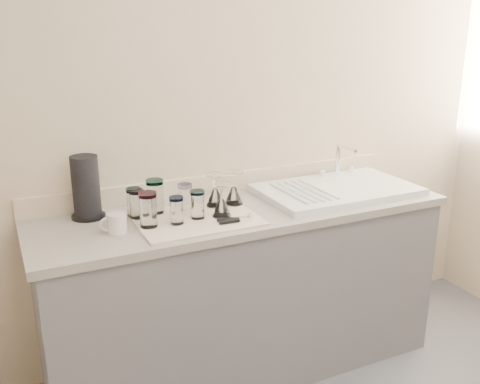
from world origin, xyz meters
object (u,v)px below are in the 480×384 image
tumbler_extra (134,202)px  white_mug (116,223)px  tumbler_blue (177,210)px  paper_towel_roll (86,188)px  sink_unit (337,189)px  tumbler_lavender (197,204)px  goblet_back_right (234,193)px  tumbler_teal (137,203)px  tumbler_cyan (155,196)px  tumbler_purple (185,198)px  goblet_back_left (215,195)px  tumbler_magenta (148,209)px  goblet_front_left (222,205)px  can_opener (235,220)px

tumbler_extra → white_mug: 0.19m
white_mug → tumbler_blue: bearing=-5.6°
paper_towel_roll → sink_unit: bearing=-8.2°
tumbler_lavender → goblet_back_right: (0.23, 0.11, -0.01)m
tumbler_teal → tumbler_cyan: bearing=15.9°
tumbler_purple → goblet_back_left: (0.16, 0.02, -0.02)m
tumbler_magenta → goblet_back_left: 0.40m
tumbler_lavender → white_mug: size_ratio=1.08×
white_mug → tumbler_lavender: bearing=0.2°
sink_unit → tumbler_magenta: (-1.05, -0.07, 0.07)m
tumbler_blue → goblet_back_left: (0.25, 0.15, -0.01)m
goblet_front_left → white_mug: size_ratio=1.30×
tumbler_blue → tumbler_extra: (-0.15, 0.18, 0.00)m
tumbler_cyan → can_opener: size_ratio=1.03×
sink_unit → tumbler_extra: bearing=175.5°
tumbler_lavender → can_opener: 0.19m
tumbler_teal → goblet_front_left: goblet_front_left is taller
goblet_front_left → paper_towel_roll: (-0.56, 0.27, 0.08)m
tumbler_blue → goblet_back_left: bearing=31.3°
tumbler_blue → white_mug: (-0.26, 0.03, -0.03)m
tumbler_teal → tumbler_cyan: tumbler_cyan is taller
tumbler_lavender → paper_towel_roll: (-0.45, 0.25, 0.07)m
tumbler_magenta → paper_towel_roll: size_ratio=0.54×
tumbler_magenta → paper_towel_roll: 0.34m
tumbler_blue → tumbler_lavender: tumbler_lavender is taller
can_opener → tumbler_lavender: bearing=137.6°
tumbler_magenta → tumbler_blue: size_ratio=1.25×
goblet_back_right → can_opener: goblet_back_right is taller
tumbler_magenta → tumbler_extra: bearing=98.0°
tumbler_blue → can_opener: bearing=-21.3°
tumbler_purple → tumbler_teal: bearing=174.9°
tumbler_blue → can_opener: (0.24, -0.09, -0.05)m
tumbler_blue → goblet_back_left: goblet_back_left is taller
tumbler_teal → tumbler_purple: (0.23, -0.02, 0.00)m
can_opener → tumbler_teal: bearing=147.2°
tumbler_teal → tumbler_purple: 0.23m
tumbler_magenta → goblet_back_right: goblet_back_right is taller
tumbler_cyan → tumbler_magenta: tumbler_cyan is taller
tumbler_purple → goblet_back_right: (0.26, 0.01, -0.01)m
tumbler_purple → can_opener: (0.16, -0.23, -0.06)m
goblet_front_left → goblet_back_left: bearing=77.8°
tumbler_teal → tumbler_lavender: size_ratio=1.02×
sink_unit → tumbler_teal: bearing=176.8°
sink_unit → tumbler_cyan: size_ratio=5.03×
goblet_back_right → goblet_front_left: (-0.13, -0.14, -0.00)m
tumbler_purple → tumbler_magenta: (-0.21, -0.11, 0.01)m
tumbler_cyan → tumbler_extra: (-0.10, -0.00, -0.01)m
tumbler_teal → tumbler_cyan: (0.10, 0.03, 0.01)m
tumbler_magenta → paper_towel_roll: paper_towel_roll is taller
tumbler_extra → goblet_front_left: goblet_front_left is taller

